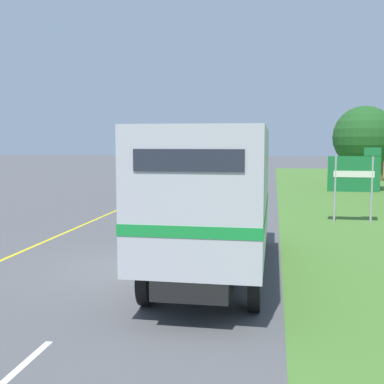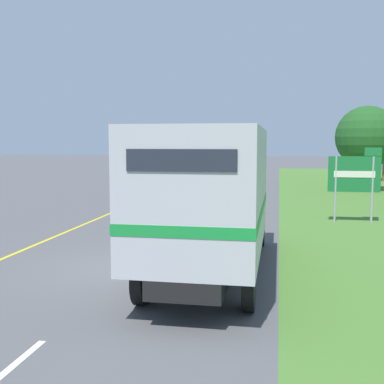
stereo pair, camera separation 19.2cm
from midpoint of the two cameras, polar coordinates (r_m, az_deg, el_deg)
ground_plane at (r=12.38m, az=-7.48°, el=-8.90°), size 200.00×200.00×0.00m
edge_line_yellow at (r=28.36m, az=-5.23°, el=-0.48°), size 0.12×64.47×0.01m
centre_dash_nearest at (r=7.31m, az=-22.10°, el=-20.10°), size 0.12×2.60×0.01m
centre_dash_near at (r=13.04m, az=-6.55°, el=-8.11°), size 0.12×2.60×0.01m
centre_dash_mid_a at (r=19.34m, az=-1.08°, el=-3.46°), size 0.12×2.60×0.01m
centre_dash_mid_b at (r=25.79m, az=1.66°, el=-1.10°), size 0.12×2.60×0.01m
centre_dash_far at (r=32.30m, az=3.29°, el=0.31°), size 0.12×2.60×0.01m
centre_dash_farthest at (r=38.84m, az=4.38°, el=1.25°), size 0.12×2.60×0.01m
horse_trailer_truck at (r=11.33m, az=2.27°, el=-0.26°), size 2.43×7.82×3.45m
lead_car_white at (r=26.32m, az=-2.35°, el=1.32°), size 1.80×4.59×2.10m
highway_sign at (r=19.83m, az=18.46°, el=1.84°), size 1.98×0.09×2.95m
roadside_tree_mid at (r=33.28m, az=19.57°, el=6.14°), size 4.00×4.00×5.50m
roadside_tree_far at (r=42.07m, az=21.51°, el=5.73°), size 3.04×3.04×4.85m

